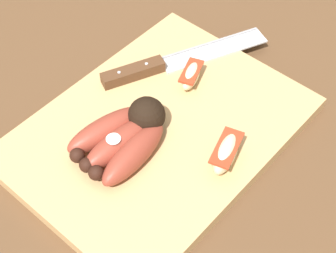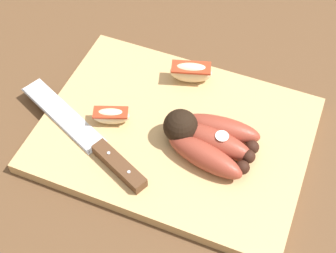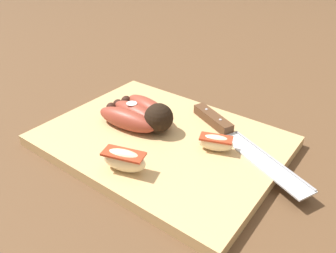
# 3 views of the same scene
# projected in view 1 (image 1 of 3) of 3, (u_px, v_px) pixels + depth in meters

# --- Properties ---
(ground_plane) EXTENTS (6.00, 6.00, 0.00)m
(ground_plane) POSITION_uv_depth(u_px,v_px,m) (150.00, 135.00, 0.79)
(ground_plane) COLOR brown
(cutting_board) EXTENTS (0.41, 0.31, 0.02)m
(cutting_board) POSITION_uv_depth(u_px,v_px,m) (159.00, 131.00, 0.78)
(cutting_board) COLOR tan
(cutting_board) RESTS_ON ground_plane
(banana_bunch) EXTENTS (0.15, 0.11, 0.06)m
(banana_bunch) POSITION_uv_depth(u_px,v_px,m) (125.00, 137.00, 0.74)
(banana_bunch) COLOR black
(banana_bunch) RESTS_ON cutting_board
(chefs_knife) EXTENTS (0.27, 0.14, 0.02)m
(chefs_knife) POSITION_uv_depth(u_px,v_px,m) (162.00, 64.00, 0.85)
(chefs_knife) COLOR silver
(chefs_knife) RESTS_ON cutting_board
(apple_wedge_near) EXTENTS (0.06, 0.04, 0.03)m
(apple_wedge_near) POSITION_uv_depth(u_px,v_px,m) (191.00, 75.00, 0.82)
(apple_wedge_near) COLOR beige
(apple_wedge_near) RESTS_ON cutting_board
(apple_wedge_middle) EXTENTS (0.08, 0.05, 0.04)m
(apple_wedge_middle) POSITION_uv_depth(u_px,v_px,m) (226.00, 153.00, 0.72)
(apple_wedge_middle) COLOR beige
(apple_wedge_middle) RESTS_ON cutting_board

